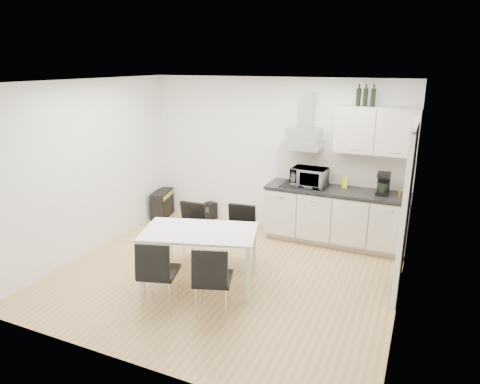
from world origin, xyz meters
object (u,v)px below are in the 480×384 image
(chair_far_right, at_px, (238,237))
(floor_speaker, at_px, (211,211))
(kitchenette, at_px, (340,194))
(chair_near_left, at_px, (159,273))
(chair_near_right, at_px, (213,279))
(guitar_amp, at_px, (162,204))
(dining_table, at_px, (200,236))
(chair_far_left, at_px, (188,235))

(chair_far_right, distance_m, floor_speaker, 2.02)
(kitchenette, height_order, chair_far_right, kitchenette)
(chair_near_left, distance_m, chair_near_right, 0.67)
(chair_near_right, height_order, guitar_amp, chair_near_right)
(kitchenette, relative_size, dining_table, 1.55)
(dining_table, bearing_deg, chair_near_right, -65.89)
(dining_table, bearing_deg, kitchenette, 40.00)
(kitchenette, xyz_separation_m, guitar_amp, (-3.29, -0.08, -0.58))
(chair_far_left, relative_size, chair_near_right, 1.00)
(dining_table, relative_size, floor_speaker, 5.11)
(chair_far_right, bearing_deg, chair_near_left, 65.67)
(chair_near_left, xyz_separation_m, guitar_amp, (-1.74, 2.66, -0.19))
(dining_table, relative_size, chair_far_left, 1.84)
(kitchenette, xyz_separation_m, chair_near_right, (-0.90, -2.63, -0.39))
(dining_table, height_order, chair_near_left, chair_near_left)
(guitar_amp, xyz_separation_m, floor_speaker, (0.90, 0.25, -0.09))
(chair_far_right, bearing_deg, guitar_amp, -38.22)
(chair_near_left, relative_size, chair_near_right, 1.00)
(guitar_amp, bearing_deg, chair_near_left, -69.66)
(chair_near_right, bearing_deg, guitar_amp, 115.40)
(chair_near_right, relative_size, guitar_amp, 1.37)
(chair_far_right, xyz_separation_m, chair_near_left, (-0.42, -1.36, 0.00))
(chair_near_left, relative_size, guitar_amp, 1.37)
(dining_table, relative_size, chair_near_left, 1.84)
(dining_table, distance_m, floor_speaker, 2.50)
(kitchenette, relative_size, chair_near_left, 2.86)
(dining_table, height_order, floor_speaker, dining_table)
(chair_far_right, bearing_deg, chair_near_right, 93.65)
(chair_far_left, bearing_deg, chair_near_right, 130.62)
(kitchenette, height_order, chair_near_right, kitchenette)
(chair_far_right, height_order, chair_near_left, same)
(chair_far_left, distance_m, floor_speaker, 1.86)
(chair_far_right, distance_m, chair_near_left, 1.42)
(chair_near_left, bearing_deg, kitchenette, 44.63)
(floor_speaker, bearing_deg, chair_near_left, -55.93)
(chair_near_left, bearing_deg, chair_far_right, 56.87)
(kitchenette, bearing_deg, chair_near_right, -108.84)
(dining_table, xyz_separation_m, chair_far_right, (0.25, 0.67, -0.23))
(chair_near_right, bearing_deg, dining_table, 112.43)
(kitchenette, xyz_separation_m, chair_near_left, (-1.55, -2.75, -0.39))
(chair_far_left, bearing_deg, kitchenette, -140.87)
(kitchenette, height_order, dining_table, kitchenette)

